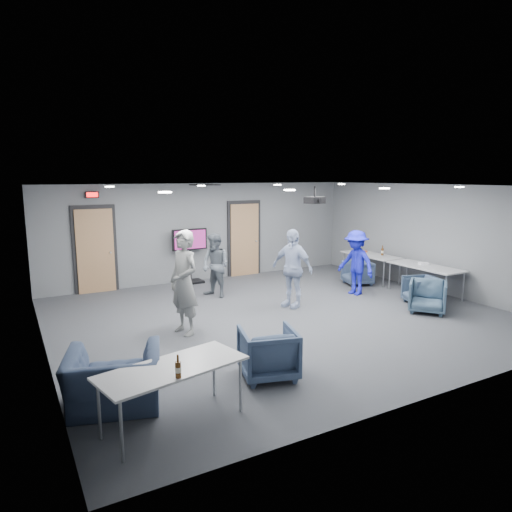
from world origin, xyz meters
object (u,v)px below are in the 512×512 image
chair_right_b (422,291)px  projector (315,200)px  person_d (356,263)px  bottle_right (382,252)px  chair_front_a (268,353)px  tv_stand (190,253)px  table_right_b (425,268)px  chair_front_b (114,380)px  chair_right_a (357,273)px  chair_right_c (428,297)px  table_front_left (173,370)px  bottle_front (178,369)px  person_b (215,265)px  person_c (292,268)px  table_right_a (371,256)px  person_a (184,283)px

chair_right_b → projector: bearing=-91.6°
person_d → bottle_right: (1.62, 0.76, 0.04)m
chair_front_a → tv_stand: size_ratio=0.54×
table_right_b → bottle_right: bottle_right is taller
chair_front_b → projector: size_ratio=2.90×
chair_right_a → chair_right_c: 2.73m
chair_front_b → table_front_left: 0.97m
table_right_b → bottle_front: size_ratio=7.08×
person_b → person_d: (3.13, -1.45, 0.02)m
chair_front_b → chair_right_b: bearing=-151.9°
person_c → table_front_left: 5.27m
chair_right_c → chair_front_b: chair_front_b is taller
bottle_front → person_b: bearing=62.2°
person_d → projector: bearing=-79.8°
tv_stand → chair_front_b: bearing=-118.9°
table_right_a → tv_stand: tv_stand is taller
bottle_front → table_right_b: bearing=22.4°
person_d → chair_right_a: bearing=126.5°
bottle_right → tv_stand: tv_stand is taller
person_b → bottle_right: (4.75, -0.69, 0.06)m
person_b → table_right_b: size_ratio=0.83×
person_d → chair_right_c: size_ratio=2.10×
person_d → chair_right_c: (0.34, -1.92, -0.45)m
table_right_b → table_front_left: bearing=110.4°
chair_right_c → projector: projector is taller
table_right_b → chair_front_b: bearing=104.1°
chair_front_a → table_front_left: (-1.64, -0.60, 0.32)m
table_right_b → projector: bearing=85.3°
person_b → person_d: bearing=41.4°
chair_right_b → table_front_left: bearing=-55.1°
projector → person_d: bearing=11.4°
chair_front_b → table_right_b: 8.14m
projector → chair_right_a: bearing=21.0°
chair_right_a → bottle_right: 1.01m
chair_right_a → bottle_front: bottle_front is taller
person_b → chair_front_b: (-3.32, -4.32, -0.40)m
chair_right_b → chair_front_b: chair_front_b is taller
chair_right_b → chair_front_a: 5.26m
tv_stand → bottle_front: bearing=-111.9°
bottle_front → projector: 5.59m
table_right_a → projector: size_ratio=4.53×
person_d → table_right_b: person_d is taller
chair_right_a → tv_stand: 4.57m
chair_right_b → table_right_b: table_right_b is taller
chair_right_c → chair_right_a: bearing=132.4°
person_a → person_b: 2.64m
chair_right_b → tv_stand: size_ratio=0.47×
person_b → projector: bearing=9.9°
chair_right_a → chair_front_a: chair_front_a is taller
chair_right_a → chair_front_a: bearing=-36.5°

